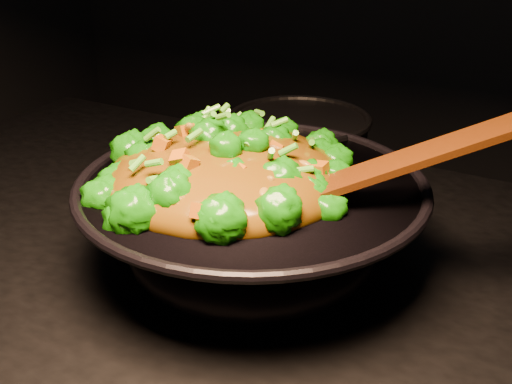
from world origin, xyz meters
The scene contains 4 objects.
wok centered at (0.10, 0.04, 0.95)m, with size 0.39×0.39×0.11m, color black, non-canonical shape.
stir_fry centered at (0.07, 0.03, 1.06)m, with size 0.28×0.28×0.10m, color #167208, non-canonical shape.
spatula centered at (0.26, 0.07, 1.06)m, with size 0.30×0.04×0.01m, color #370F04.
back_pot centered at (0.05, 0.27, 0.96)m, with size 0.20×0.20×0.12m, color black.
Camera 1 is at (0.43, -0.53, 1.31)m, focal length 45.00 mm.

